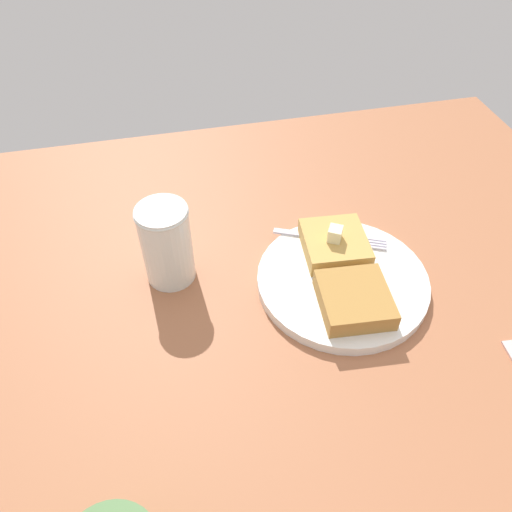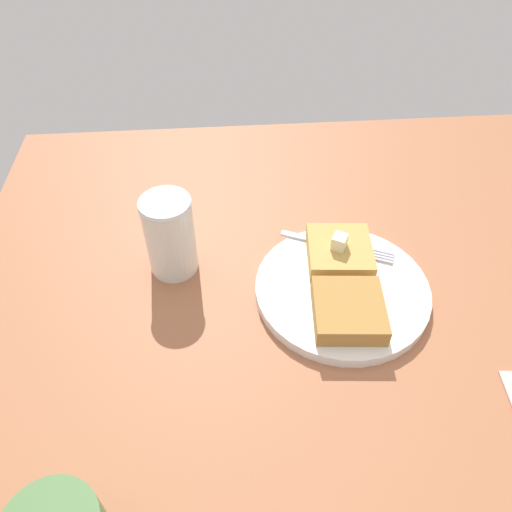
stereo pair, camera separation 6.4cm
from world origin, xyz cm
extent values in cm
cube|color=#A16140|center=(0.00, 0.00, 1.44)|extent=(95.39, 95.39, 2.88)
cylinder|color=white|center=(-4.90, 3.13, 3.62)|extent=(22.64, 22.64, 1.47)
torus|color=#342E33|center=(-4.90, 3.13, 3.95)|extent=(22.64, 22.64, 0.80)
cube|color=tan|center=(-9.91, 3.56, 5.61)|extent=(9.61, 9.17, 2.51)
cube|color=#A67637|center=(0.12, 2.71, 5.61)|extent=(9.61, 9.17, 2.51)
cube|color=#EFE9B5|center=(-9.57, 3.24, 7.84)|extent=(2.57, 2.50, 1.96)
cube|color=silver|center=(-13.47, 0.94, 4.53)|extent=(4.86, 9.51, 0.36)
cube|color=silver|center=(-10.89, 6.79, 4.53)|extent=(3.14, 3.45, 0.36)
cube|color=silver|center=(-10.43, 9.87, 4.53)|extent=(1.59, 3.06, 0.36)
cube|color=silver|center=(-9.93, 9.65, 4.53)|extent=(1.59, 3.06, 0.36)
cube|color=silver|center=(-9.42, 9.43, 4.53)|extent=(1.59, 3.06, 0.36)
cube|color=silver|center=(-8.92, 9.21, 4.53)|extent=(1.59, 3.06, 0.36)
cylinder|color=#481D05|center=(-11.70, -18.88, 7.20)|extent=(6.02, 6.02, 8.64)
cylinder|color=silver|center=(-11.70, -18.88, 8.63)|extent=(6.55, 6.55, 11.50)
torus|color=silver|center=(-11.70, -18.88, 13.93)|extent=(6.79, 6.79, 0.50)
camera|label=1|loc=(35.63, -17.81, 53.18)|focal=35.00mm
camera|label=2|loc=(36.60, -11.46, 53.18)|focal=35.00mm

